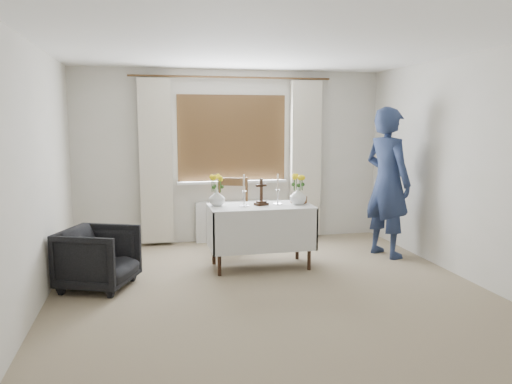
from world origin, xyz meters
TOP-DOWN VIEW (x-y plane):
  - ground at (0.00, 0.00)m, footprint 5.00×5.00m
  - altar_table at (0.09, 1.03)m, footprint 1.24×0.64m
  - wooden_chair at (-0.14, 1.88)m, footprint 0.60×0.60m
  - armchair at (-1.76, 0.66)m, footprint 0.93×0.92m
  - person at (1.83, 1.20)m, footprint 0.68×0.83m
  - radiator at (0.00, 2.42)m, footprint 1.10×0.10m
  - wooden_cross at (0.11, 1.04)m, footprint 0.18×0.15m
  - candlestick_left at (-0.11, 1.01)m, footprint 0.14×0.14m
  - candlestick_right at (0.31, 1.05)m, footprint 0.12×0.12m
  - flower_vase_left at (-0.42, 1.12)m, footprint 0.23×0.23m
  - flower_vase_right at (0.55, 1.00)m, footprint 0.25×0.25m
  - wicker_basket at (0.60, 1.13)m, footprint 0.27×0.27m

SIDE VIEW (x-z plane):
  - ground at x=0.00m, z-range 0.00..0.00m
  - radiator at x=0.00m, z-range 0.00..0.60m
  - armchair at x=-1.76m, z-range 0.00..0.65m
  - altar_table at x=0.09m, z-range 0.00..0.76m
  - wooden_chair at x=-0.14m, z-range 0.00..1.00m
  - wicker_basket at x=0.60m, z-range 0.76..0.84m
  - flower_vase_left at x=-0.42m, z-range 0.76..0.96m
  - flower_vase_right at x=0.55m, z-range 0.76..0.97m
  - wooden_cross at x=0.11m, z-range 0.76..1.08m
  - candlestick_right at x=0.31m, z-range 0.76..1.14m
  - candlestick_left at x=-0.11m, z-range 0.76..1.14m
  - person at x=1.83m, z-range 0.00..1.95m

